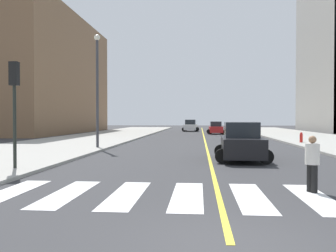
{
  "coord_description": "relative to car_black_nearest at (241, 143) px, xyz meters",
  "views": [
    {
      "loc": [
        -0.56,
        -6.36,
        2.25
      ],
      "look_at": [
        -3.4,
        25.92,
        1.57
      ],
      "focal_mm": 38.24,
      "sensor_mm": 36.0,
      "label": 1
    }
  ],
  "objects": [
    {
      "name": "ground_plane",
      "position": [
        -1.69,
        -13.06,
        -0.96
      ],
      "size": [
        220.0,
        220.0,
        0.0
      ],
      "primitive_type": "plane",
      "color": "#333335"
    },
    {
      "name": "sidewalk_kerb_west",
      "position": [
        -13.89,
        6.94,
        -0.89
      ],
      "size": [
        10.0,
        120.0,
        0.15
      ],
      "primitive_type": "cube",
      "color": "#9E9B93",
      "rests_on": "ground"
    },
    {
      "name": "crosswalk_paint",
      "position": [
        -1.69,
        -9.06,
        -0.96
      ],
      "size": [
        13.5,
        4.0,
        0.01
      ],
      "color": "silver",
      "rests_on": "ground"
    },
    {
      "name": "lane_divider_paint",
      "position": [
        -1.69,
        26.94,
        -0.96
      ],
      "size": [
        0.16,
        80.0,
        0.01
      ],
      "primitive_type": "cube",
      "color": "yellow",
      "rests_on": "ground"
    },
    {
      "name": "low_rise_brick_west",
      "position": [
        -28.73,
        35.23,
        8.09
      ],
      "size": [
        16.0,
        32.0,
        18.11
      ],
      "primitive_type": "cube",
      "color": "brown",
      "rests_on": "ground"
    },
    {
      "name": "car_black_nearest",
      "position": [
        0.0,
        0.0,
        0.0
      ],
      "size": [
        2.96,
        4.66,
        2.06
      ],
      "rotation": [
        0.0,
        0.0,
        3.11
      ],
      "color": "black",
      "rests_on": "ground"
    },
    {
      "name": "car_white_second",
      "position": [
        -3.78,
        43.15,
        -0.0
      ],
      "size": [
        3.0,
        4.67,
        2.05
      ],
      "rotation": [
        0.0,
        0.0,
        -0.05
      ],
      "color": "silver",
      "rests_on": "ground"
    },
    {
      "name": "car_red_third",
      "position": [
        0.1,
        32.69,
        -0.11
      ],
      "size": [
        2.59,
        4.1,
        1.82
      ],
      "rotation": [
        0.0,
        0.0,
        3.16
      ],
      "color": "red",
      "rests_on": "ground"
    },
    {
      "name": "traffic_light_far_corner",
      "position": [
        -10.06,
        -4.9,
        2.36
      ],
      "size": [
        0.36,
        0.41,
        4.5
      ],
      "color": "black",
      "rests_on": "sidewalk_kerb_west"
    },
    {
      "name": "pedestrian_crossing",
      "position": [
        1.17,
        -8.24,
        -0.01
      ],
      "size": [
        0.43,
        0.43,
        1.73
      ],
      "rotation": [
        0.0,
        0.0,
        5.14
      ],
      "color": "black",
      "rests_on": "ground"
    },
    {
      "name": "fire_hydrant",
      "position": [
        6.67,
        12.86,
        -0.38
      ],
      "size": [
        0.26,
        0.26,
        0.89
      ],
      "color": "red",
      "rests_on": "sidewalk_kerb_east"
    },
    {
      "name": "street_lamp",
      "position": [
        -9.71,
        6.22,
        3.99
      ],
      "size": [
        0.44,
        0.44,
        8.23
      ],
      "color": "#38383D",
      "rests_on": "sidewalk_kerb_west"
    }
  ]
}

